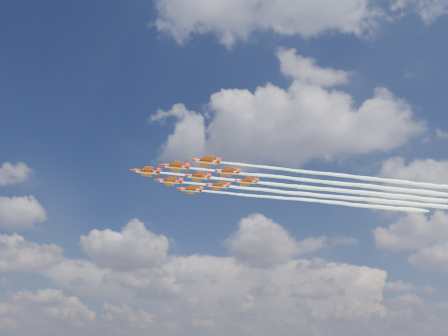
{
  "coord_description": "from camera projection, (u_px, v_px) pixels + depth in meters",
  "views": [
    {
      "loc": [
        54.11,
        -136.79,
        16.44
      ],
      "look_at": [
        11.24,
        -1.89,
        77.78
      ],
      "focal_mm": 35.0,
      "sensor_mm": 36.0,
      "label": 1
    }
  ],
  "objects": [
    {
      "name": "jet_tail",
      "position": [
        370.0,
        194.0,
        177.25
      ],
      "size": [
        95.68,
        62.41,
        2.72
      ],
      "rotation": [
        0.0,
        0.0,
        0.57
      ],
      "color": "red"
    },
    {
      "name": "jet_row2_starb",
      "position": [
        299.0,
        193.0,
        176.98
      ],
      "size": [
        95.68,
        62.41,
        2.72
      ],
      "rotation": [
        0.0,
        0.0,
        0.57
      ],
      "color": "red"
    },
    {
      "name": "jet_row3_starb",
      "position": [
        312.0,
        201.0,
        185.5
      ],
      "size": [
        95.68,
        62.41,
        2.72
      ],
      "rotation": [
        0.0,
        0.0,
        0.57
      ],
      "color": "red"
    },
    {
      "name": "jet_row4_port",
      "position": [
        358.0,
        185.0,
        168.74
      ],
      "size": [
        95.68,
        62.41,
        2.72
      ],
      "rotation": [
        0.0,
        0.0,
        0.57
      ],
      "color": "red"
    },
    {
      "name": "jet_row4_starb",
      "position": [
        340.0,
        197.0,
        181.37
      ],
      "size": [
        95.68,
        62.41,
        2.72
      ],
      "rotation": [
        0.0,
        0.0,
        0.57
      ],
      "color": "red"
    },
    {
      "name": "jet_row3_centre",
      "position": [
        328.0,
        189.0,
        172.86
      ],
      "size": [
        95.68,
        62.41,
        2.72
      ],
      "rotation": [
        0.0,
        0.0,
        0.57
      ],
      "color": "red"
    },
    {
      "name": "jet_row3_port",
      "position": [
        346.0,
        176.0,
        160.23
      ],
      "size": [
        95.68,
        62.41,
        2.72
      ],
      "rotation": [
        0.0,
        0.0,
        0.57
      ],
      "color": "red"
    },
    {
      "name": "jet_row2_port",
      "position": [
        314.0,
        181.0,
        164.35
      ],
      "size": [
        95.68,
        62.41,
        2.72
      ],
      "rotation": [
        0.0,
        0.0,
        0.57
      ],
      "color": "red"
    },
    {
      "name": "jet_lead",
      "position": [
        284.0,
        185.0,
        168.47
      ],
      "size": [
        95.68,
        62.41,
        2.72
      ],
      "rotation": [
        0.0,
        0.0,
        0.57
      ],
      "color": "red"
    }
  ]
}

